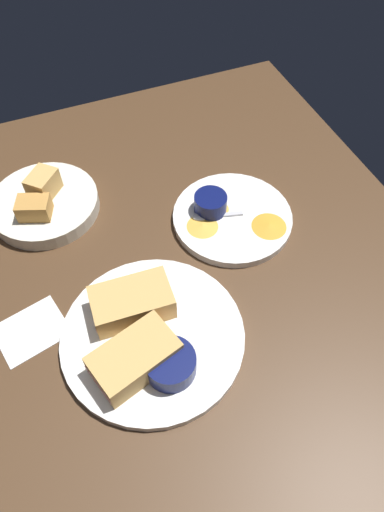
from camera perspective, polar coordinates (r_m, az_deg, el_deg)
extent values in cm
cube|color=#4C331E|center=(84.65, -6.35, -3.75)|extent=(110.00, 110.00, 3.00)
cylinder|color=white|center=(76.89, -4.84, -9.83)|extent=(29.94, 29.94, 1.60)
cube|color=tan|center=(76.63, -7.38, -5.66)|extent=(13.43, 8.37, 4.80)
cube|color=#DB938E|center=(76.63, -7.38, -5.66)|extent=(13.66, 7.77, 0.80)
cube|color=tan|center=(72.02, -7.06, -12.37)|extent=(14.63, 11.00, 4.80)
cube|color=#DB938E|center=(72.02, -7.06, -12.37)|extent=(14.71, 10.49, 0.80)
cylinder|color=#0C144C|center=(71.74, -2.68, -13.16)|extent=(7.91, 7.91, 3.78)
cylinder|color=black|center=(70.38, -2.72, -12.68)|extent=(6.48, 6.48, 0.60)
cube|color=silver|center=(77.71, -4.89, -7.05)|extent=(1.11, 5.54, 0.40)
ellipsoid|color=silver|center=(75.03, -3.72, -10.47)|extent=(2.38, 3.32, 0.80)
cylinder|color=white|center=(91.41, 4.98, 4.73)|extent=(23.31, 23.31, 1.60)
cylinder|color=#0C144C|center=(90.14, 2.28, 6.49)|extent=(6.39, 6.39, 3.58)
cylinder|color=olive|center=(89.13, 2.31, 7.10)|extent=(5.24, 5.24, 0.60)
cube|color=silver|center=(90.51, 4.56, 5.13)|extent=(5.52, 2.23, 0.40)
ellipsoid|color=silver|center=(89.69, 1.09, 4.89)|extent=(3.67, 2.97, 0.80)
cone|color=gold|center=(89.55, 9.47, 3.74)|extent=(9.42, 9.42, 0.60)
cone|color=gold|center=(88.36, 1.29, 3.79)|extent=(8.08, 8.08, 0.60)
cone|color=gold|center=(91.39, 3.25, 5.90)|extent=(6.01, 6.01, 0.60)
cylinder|color=silver|center=(97.00, -17.65, 6.09)|extent=(21.22, 21.22, 3.00)
cube|color=#C68C42|center=(92.27, -18.88, 5.63)|extent=(7.17, 6.23, 3.62)
cube|color=tan|center=(95.42, -17.85, 8.43)|extent=(7.32, 7.38, 4.72)
cube|color=white|center=(82.24, -19.17, -8.65)|extent=(12.79, 11.31, 0.40)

